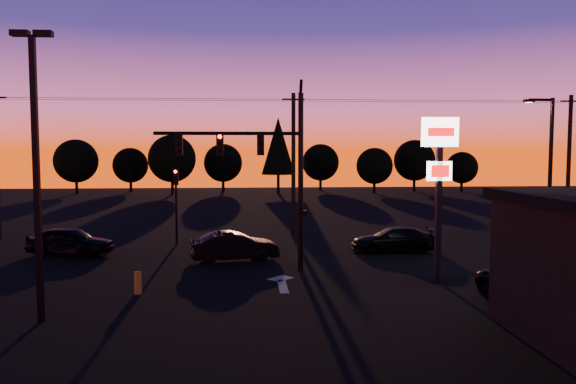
% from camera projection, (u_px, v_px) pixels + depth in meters
% --- Properties ---
extents(ground, '(120.00, 120.00, 0.00)m').
position_uv_depth(ground, '(272.00, 293.00, 21.46)').
color(ground, black).
rests_on(ground, ground).
extents(lane_arrow, '(1.20, 3.10, 0.01)m').
position_uv_depth(lane_arrow, '(282.00, 282.00, 23.15)').
color(lane_arrow, beige).
rests_on(lane_arrow, ground).
extents(traffic_signal_mast, '(6.79, 0.52, 8.58)m').
position_uv_depth(traffic_signal_mast, '(265.00, 162.00, 25.05)').
color(traffic_signal_mast, black).
rests_on(traffic_signal_mast, ground).
extents(secondary_signal, '(0.30, 0.31, 4.35)m').
position_uv_depth(secondary_signal, '(176.00, 195.00, 32.30)').
color(secondary_signal, black).
rests_on(secondary_signal, ground).
extents(parking_lot_light, '(1.25, 0.30, 9.14)m').
position_uv_depth(parking_lot_light, '(36.00, 156.00, 17.53)').
color(parking_lot_light, black).
rests_on(parking_lot_light, ground).
extents(pylon_sign, '(1.50, 0.28, 6.80)m').
position_uv_depth(pylon_sign, '(439.00, 163.00, 23.09)').
color(pylon_sign, black).
rests_on(pylon_sign, ground).
extents(streetlight, '(1.55, 0.35, 8.00)m').
position_uv_depth(streetlight, '(548.00, 171.00, 27.61)').
color(streetlight, black).
rests_on(streetlight, ground).
extents(utility_pole_1, '(1.40, 0.26, 9.00)m').
position_uv_depth(utility_pole_1, '(293.00, 164.00, 35.18)').
color(utility_pole_1, black).
rests_on(utility_pole_1, ground).
extents(utility_pole_2, '(1.40, 0.26, 9.00)m').
position_uv_depth(utility_pole_2, '(569.00, 163.00, 36.49)').
color(utility_pole_2, black).
rests_on(utility_pole_2, ground).
extents(power_wires, '(36.00, 1.22, 0.07)m').
position_uv_depth(power_wires, '(293.00, 100.00, 34.88)').
color(power_wires, black).
rests_on(power_wires, ground).
extents(bollard, '(0.28, 0.28, 0.85)m').
position_uv_depth(bollard, '(138.00, 283.00, 21.32)').
color(bollard, gold).
rests_on(bollard, ground).
extents(tree_0, '(5.36, 5.36, 6.74)m').
position_uv_depth(tree_0, '(76.00, 161.00, 69.27)').
color(tree_0, black).
rests_on(tree_0, ground).
extents(tree_1, '(4.54, 4.54, 5.71)m').
position_uv_depth(tree_1, '(130.00, 165.00, 72.74)').
color(tree_1, black).
rests_on(tree_1, ground).
extents(tree_2, '(5.77, 5.78, 7.26)m').
position_uv_depth(tree_2, '(172.00, 159.00, 68.13)').
color(tree_2, black).
rests_on(tree_2, ground).
extents(tree_3, '(4.95, 4.95, 6.22)m').
position_uv_depth(tree_3, '(223.00, 163.00, 72.59)').
color(tree_3, black).
rests_on(tree_3, ground).
extents(tree_4, '(4.18, 4.18, 9.50)m').
position_uv_depth(tree_4, '(278.00, 146.00, 69.96)').
color(tree_4, black).
rests_on(tree_4, ground).
extents(tree_5, '(4.95, 4.95, 6.22)m').
position_uv_depth(tree_5, '(321.00, 162.00, 75.53)').
color(tree_5, black).
rests_on(tree_5, ground).
extents(tree_6, '(4.54, 4.54, 5.71)m').
position_uv_depth(tree_6, '(375.00, 166.00, 70.03)').
color(tree_6, black).
rests_on(tree_6, ground).
extents(tree_7, '(5.36, 5.36, 6.74)m').
position_uv_depth(tree_7, '(415.00, 160.00, 73.40)').
color(tree_7, black).
rests_on(tree_7, ground).
extents(tree_8, '(4.12, 4.12, 5.19)m').
position_uv_depth(tree_8, '(462.00, 168.00, 72.91)').
color(tree_8, black).
rests_on(tree_8, ground).
extents(car_left, '(4.69, 2.80, 1.50)m').
position_uv_depth(car_left, '(70.00, 241.00, 29.03)').
color(car_left, black).
rests_on(car_left, ground).
extents(car_mid, '(4.52, 2.29, 1.42)m').
position_uv_depth(car_mid, '(234.00, 246.00, 27.72)').
color(car_mid, black).
rests_on(car_mid, ground).
extents(car_right, '(4.59, 2.01, 1.31)m').
position_uv_depth(car_right, '(394.00, 240.00, 30.13)').
color(car_right, black).
rests_on(car_right, ground).
extents(suv_parked, '(3.84, 5.24, 1.32)m').
position_uv_depth(suv_parked, '(544.00, 287.00, 19.69)').
color(suv_parked, black).
rests_on(suv_parked, ground).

